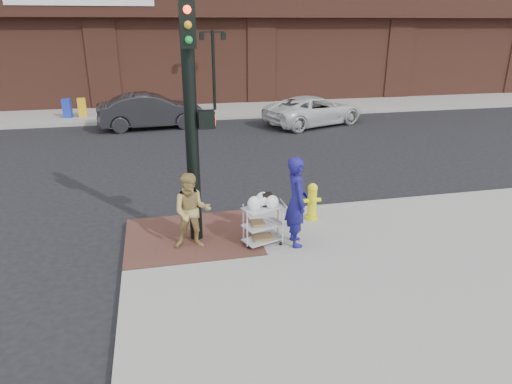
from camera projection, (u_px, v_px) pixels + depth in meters
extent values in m
plane|color=black|center=(226.00, 259.00, 9.22)|extent=(220.00, 220.00, 0.00)
cube|color=gray|center=(306.00, 75.00, 41.03)|extent=(65.00, 36.00, 0.15)
cube|color=#513026|center=(192.00, 236.00, 9.86)|extent=(2.80, 2.40, 0.01)
cylinder|color=black|center=(214.00, 71.00, 23.51)|extent=(0.16, 0.16, 4.00)
cube|color=black|center=(212.00, 32.00, 22.85)|extent=(1.20, 0.06, 0.06)
cube|color=black|center=(202.00, 36.00, 22.80)|extent=(0.22, 0.22, 0.35)
cube|color=black|center=(223.00, 36.00, 23.03)|extent=(0.22, 0.22, 0.35)
cylinder|color=black|center=(191.00, 123.00, 8.92)|extent=(0.26, 0.26, 5.00)
cube|color=black|center=(206.00, 119.00, 8.96)|extent=(0.32, 0.28, 0.34)
cube|color=#FF260C|center=(214.00, 119.00, 9.00)|extent=(0.02, 0.18, 0.22)
cube|color=black|center=(187.00, 25.00, 8.04)|extent=(0.28, 0.18, 0.80)
imported|color=navy|center=(297.00, 201.00, 9.22)|extent=(0.50, 0.72, 1.88)
imported|color=#A48B4D|center=(192.00, 211.00, 9.12)|extent=(0.83, 0.67, 1.58)
imported|color=black|center=(151.00, 111.00, 20.44)|extent=(4.82, 2.03, 1.55)
imported|color=silver|center=(314.00, 110.00, 21.13)|extent=(5.27, 3.75, 1.33)
cube|color=#B0AFB4|center=(263.00, 208.00, 9.27)|extent=(0.90, 0.68, 0.03)
cube|color=#B0AFB4|center=(263.00, 225.00, 9.40)|extent=(0.90, 0.68, 0.03)
cube|color=#B0AFB4|center=(263.00, 239.00, 9.51)|extent=(0.90, 0.68, 0.03)
cube|color=black|center=(267.00, 200.00, 9.28)|extent=(0.19, 0.12, 0.28)
cube|color=brown|center=(258.00, 223.00, 9.36)|extent=(0.27, 0.30, 0.07)
cube|color=brown|center=(263.00, 237.00, 9.50)|extent=(0.41, 0.32, 0.06)
cylinder|color=yellow|center=(311.00, 217.00, 10.73)|extent=(0.29, 0.29, 0.08)
cylinder|color=yellow|center=(312.00, 202.00, 10.60)|extent=(0.21, 0.21, 0.64)
sphere|color=yellow|center=(313.00, 188.00, 10.47)|extent=(0.23, 0.23, 0.23)
cylinder|color=yellow|center=(312.00, 200.00, 10.58)|extent=(0.42, 0.09, 0.09)
cube|color=gold|center=(82.00, 107.00, 22.26)|extent=(0.41, 0.38, 0.90)
cube|color=#1A31AF|center=(67.00, 108.00, 22.05)|extent=(0.42, 0.38, 0.91)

